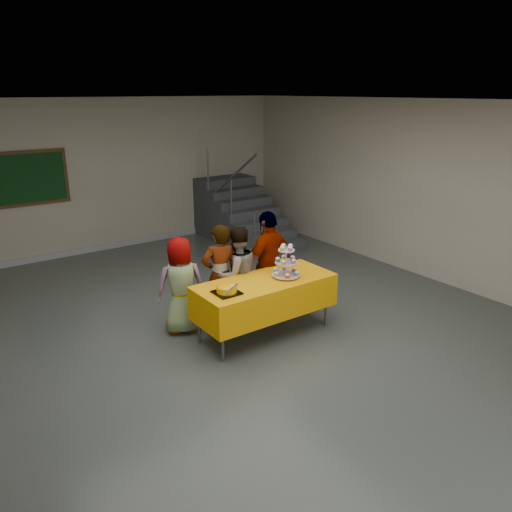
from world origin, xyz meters
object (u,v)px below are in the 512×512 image
(bake_table, at_px, (265,295))
(schoolchild_d, at_px, (269,263))
(cupcake_stand, at_px, (286,264))
(noticeboard, at_px, (31,178))
(schoolchild_a, at_px, (181,285))
(staircase, at_px, (239,216))
(bear_cake, at_px, (227,289))
(schoolchild_c, at_px, (237,275))
(schoolchild_b, at_px, (220,275))

(bake_table, relative_size, schoolchild_d, 1.23)
(cupcake_stand, height_order, noticeboard, noticeboard)
(schoolchild_a, bearing_deg, schoolchild_d, -173.39)
(schoolchild_a, bearing_deg, staircase, -117.88)
(cupcake_stand, bearing_deg, bake_table, 169.89)
(cupcake_stand, bearing_deg, bear_cake, -178.40)
(schoolchild_d, bearing_deg, noticeboard, -76.77)
(schoolchild_c, xyz_separation_m, staircase, (2.37, 3.50, -0.20))
(schoolchild_d, bearing_deg, bear_cake, 15.90)
(schoolchild_a, relative_size, schoolchild_d, 0.86)
(schoolchild_c, bearing_deg, cupcake_stand, 126.63)
(bake_table, distance_m, schoolchild_a, 1.12)
(schoolchild_d, bearing_deg, bake_table, 35.96)
(schoolchild_d, bearing_deg, schoolchild_b, -20.00)
(bake_table, bearing_deg, cupcake_stand, -10.11)
(cupcake_stand, height_order, schoolchild_d, schoolchild_d)
(cupcake_stand, xyz_separation_m, bear_cake, (-0.94, -0.03, -0.12))
(schoolchild_b, relative_size, schoolchild_c, 1.04)
(bear_cake, xyz_separation_m, schoolchild_a, (-0.21, 0.80, -0.17))
(staircase, bearing_deg, noticeboard, 168.14)
(schoolchild_d, xyz_separation_m, staircase, (1.83, 3.53, -0.28))
(schoolchild_a, xyz_separation_m, staircase, (3.14, 3.33, -0.17))
(bear_cake, bearing_deg, staircase, 54.70)
(noticeboard, bearing_deg, schoolchild_a, -78.59)
(bake_table, xyz_separation_m, schoolchild_b, (-0.31, 0.61, 0.16))
(cupcake_stand, xyz_separation_m, noticeboard, (-2.00, 4.94, 0.65))
(cupcake_stand, distance_m, schoolchild_c, 0.76)
(bake_table, xyz_separation_m, schoolchild_d, (0.45, 0.52, 0.21))
(bake_table, bearing_deg, schoolchild_b, 116.56)
(schoolchild_a, distance_m, schoolchild_c, 0.79)
(bear_cake, relative_size, staircase, 0.15)
(schoolchild_c, height_order, noticeboard, noticeboard)
(schoolchild_a, bearing_deg, schoolchild_b, -175.82)
(bake_table, distance_m, noticeboard, 5.28)
(bake_table, height_order, cupcake_stand, cupcake_stand)
(bear_cake, xyz_separation_m, schoolchild_d, (1.09, 0.60, -0.06))
(staircase, bearing_deg, bake_table, -119.45)
(noticeboard, bearing_deg, schoolchild_d, -63.83)
(schoolchild_a, height_order, schoolchild_b, schoolchild_b)
(schoolchild_b, relative_size, noticeboard, 1.11)
(schoolchild_d, relative_size, staircase, 0.64)
(noticeboard, bearing_deg, bear_cake, -78.02)
(cupcake_stand, distance_m, noticeboard, 5.37)
(bear_cake, height_order, schoolchild_a, schoolchild_a)
(bear_cake, bearing_deg, schoolchild_d, 28.83)
(bake_table, distance_m, schoolchild_d, 0.72)
(bake_table, distance_m, cupcake_stand, 0.50)
(schoolchild_d, xyz_separation_m, noticeboard, (-2.15, 4.37, 0.83))
(bear_cake, height_order, schoolchild_d, schoolchild_d)
(schoolchild_a, height_order, staircase, staircase)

